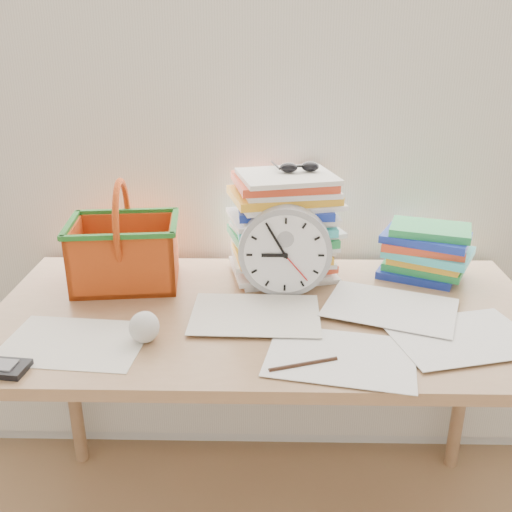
{
  "coord_description": "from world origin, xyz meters",
  "views": [
    {
      "loc": [
        -0.0,
        0.3,
        1.42
      ],
      "look_at": [
        -0.03,
        1.6,
        0.9
      ],
      "focal_mm": 40.0,
      "sensor_mm": 36.0,
      "label": 1
    }
  ],
  "objects_px": {
    "clock": "(285,251)",
    "basket": "(123,234)",
    "desk": "(266,336)",
    "book_stack": "(423,251)",
    "paper_stack": "(285,225)"
  },
  "relations": [
    {
      "from": "paper_stack",
      "to": "clock",
      "type": "relative_size",
      "value": 1.24
    },
    {
      "from": "paper_stack",
      "to": "basket",
      "type": "relative_size",
      "value": 1.04
    },
    {
      "from": "basket",
      "to": "clock",
      "type": "bearing_deg",
      "value": -14.26
    },
    {
      "from": "paper_stack",
      "to": "basket",
      "type": "bearing_deg",
      "value": -171.13
    },
    {
      "from": "paper_stack",
      "to": "clock",
      "type": "xyz_separation_m",
      "value": [
        -0.0,
        -0.13,
        -0.03
      ]
    },
    {
      "from": "desk",
      "to": "book_stack",
      "type": "distance_m",
      "value": 0.53
    },
    {
      "from": "clock",
      "to": "basket",
      "type": "relative_size",
      "value": 0.84
    },
    {
      "from": "desk",
      "to": "basket",
      "type": "relative_size",
      "value": 4.8
    },
    {
      "from": "paper_stack",
      "to": "book_stack",
      "type": "distance_m",
      "value": 0.41
    },
    {
      "from": "clock",
      "to": "basket",
      "type": "distance_m",
      "value": 0.45
    },
    {
      "from": "basket",
      "to": "paper_stack",
      "type": "bearing_deg",
      "value": 2.51
    },
    {
      "from": "desk",
      "to": "book_stack",
      "type": "height_order",
      "value": "book_stack"
    },
    {
      "from": "desk",
      "to": "paper_stack",
      "type": "xyz_separation_m",
      "value": [
        0.05,
        0.23,
        0.22
      ]
    },
    {
      "from": "desk",
      "to": "basket",
      "type": "height_order",
      "value": "basket"
    },
    {
      "from": "desk",
      "to": "paper_stack",
      "type": "distance_m",
      "value": 0.33
    }
  ]
}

